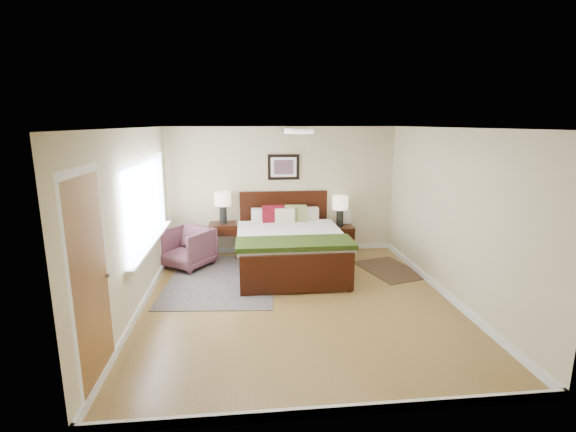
# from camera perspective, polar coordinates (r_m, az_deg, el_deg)

# --- Properties ---
(floor) EXTENTS (5.00, 5.00, 0.00)m
(floor) POSITION_cam_1_polar(r_m,az_deg,el_deg) (6.27, 1.39, -11.54)
(floor) COLOR olive
(floor) RESTS_ON ground
(back_wall) EXTENTS (4.50, 0.04, 2.50)m
(back_wall) POSITION_cam_1_polar(r_m,az_deg,el_deg) (8.31, -0.79, 3.50)
(back_wall) COLOR beige
(back_wall) RESTS_ON ground
(front_wall) EXTENTS (4.50, 0.04, 2.50)m
(front_wall) POSITION_cam_1_polar(r_m,az_deg,el_deg) (3.51, 6.81, -9.45)
(front_wall) COLOR beige
(front_wall) RESTS_ON ground
(left_wall) EXTENTS (0.04, 5.00, 2.50)m
(left_wall) POSITION_cam_1_polar(r_m,az_deg,el_deg) (6.01, -20.33, -0.82)
(left_wall) COLOR beige
(left_wall) RESTS_ON ground
(right_wall) EXTENTS (0.04, 5.00, 2.50)m
(right_wall) POSITION_cam_1_polar(r_m,az_deg,el_deg) (6.55, 21.37, 0.15)
(right_wall) COLOR beige
(right_wall) RESTS_ON ground
(ceiling) EXTENTS (4.50, 5.00, 0.02)m
(ceiling) POSITION_cam_1_polar(r_m,az_deg,el_deg) (5.72, 1.52, 11.96)
(ceiling) COLOR white
(ceiling) RESTS_ON back_wall
(window) EXTENTS (0.11, 2.72, 1.32)m
(window) POSITION_cam_1_polar(r_m,az_deg,el_deg) (6.64, -18.52, 1.64)
(window) COLOR silver
(window) RESTS_ON left_wall
(door) EXTENTS (0.06, 1.00, 2.18)m
(door) POSITION_cam_1_polar(r_m,az_deg,el_deg) (4.45, -25.34, -8.26)
(door) COLOR silver
(door) RESTS_ON ground
(ceil_fixture) EXTENTS (0.44, 0.44, 0.08)m
(ceil_fixture) POSITION_cam_1_polar(r_m,az_deg,el_deg) (5.72, 1.52, 11.61)
(ceil_fixture) COLOR white
(ceil_fixture) RESTS_ON ceiling
(bed) EXTENTS (1.87, 2.27, 1.22)m
(bed) POSITION_cam_1_polar(r_m,az_deg,el_deg) (7.37, 0.21, -3.15)
(bed) COLOR black
(bed) RESTS_ON ground
(wall_art) EXTENTS (0.62, 0.05, 0.50)m
(wall_art) POSITION_cam_1_polar(r_m,az_deg,el_deg) (8.22, -0.61, 6.71)
(wall_art) COLOR black
(wall_art) RESTS_ON back_wall
(nightstand_left) EXTENTS (0.56, 0.50, 0.66)m
(nightstand_left) POSITION_cam_1_polar(r_m,az_deg,el_deg) (8.19, -8.80, -1.88)
(nightstand_left) COLOR black
(nightstand_left) RESTS_ON ground
(nightstand_right) EXTENTS (0.54, 0.41, 0.54)m
(nightstand_right) POSITION_cam_1_polar(r_m,az_deg,el_deg) (8.45, 7.05, -2.79)
(nightstand_right) COLOR black
(nightstand_right) RESTS_ON ground
(lamp_left) EXTENTS (0.31, 0.31, 0.61)m
(lamp_left) POSITION_cam_1_polar(r_m,az_deg,el_deg) (8.09, -8.92, 1.91)
(lamp_left) COLOR black
(lamp_left) RESTS_ON nightstand_left
(lamp_right) EXTENTS (0.31, 0.31, 0.61)m
(lamp_right) POSITION_cam_1_polar(r_m,az_deg,el_deg) (8.32, 7.15, 1.39)
(lamp_right) COLOR black
(lamp_right) RESTS_ON nightstand_right
(armchair) EXTENTS (1.08, 1.09, 0.72)m
(armchair) POSITION_cam_1_polar(r_m,az_deg,el_deg) (7.77, -13.59, -4.26)
(armchair) COLOR brown
(armchair) RESTS_ON ground
(rug_persian) EXTENTS (1.93, 2.58, 0.01)m
(rug_persian) POSITION_cam_1_polar(r_m,az_deg,el_deg) (7.16, -8.96, -8.50)
(rug_persian) COLOR #0C1A3C
(rug_persian) RESTS_ON ground
(rug_navy) EXTENTS (1.13, 1.42, 0.01)m
(rug_navy) POSITION_cam_1_polar(r_m,az_deg,el_deg) (7.72, 13.72, -7.11)
(rug_navy) COLOR black
(rug_navy) RESTS_ON ground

